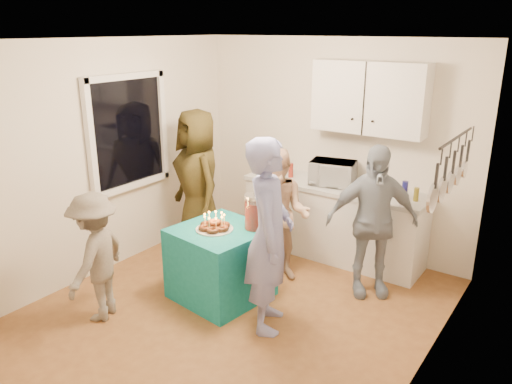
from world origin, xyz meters
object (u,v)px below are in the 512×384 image
Objects in this scene: punch_jar at (256,213)px; child_near_left at (96,257)px; counter at (333,222)px; party_table at (221,263)px; man_birthday at (269,236)px; woman_back_center at (279,215)px; woman_back_right at (372,221)px; woman_back_left at (198,183)px; microwave at (333,173)px.

punch_jar is 0.27× the size of child_near_left.
counter is 2.59× the size of party_table.
man_birthday reaches higher than party_table.
counter is 0.95m from woman_back_center.
child_near_left is at bearing -126.08° from party_table.
counter is 1.02m from woman_back_right.
woman_back_left is (-0.92, 0.73, 0.52)m from party_table.
counter is at bearing -21.85° from man_birthday.
woman_back_center is (1.18, -0.03, -0.15)m from woman_back_left.
woman_back_center is at bearing -1.35° from man_birthday.
woman_back_right is (2.15, 0.23, -0.09)m from woman_back_left.
counter is at bearing -12.94° from microwave.
punch_jar is 0.19× the size of woman_back_left.
party_table is 0.47× the size of woman_back_left.
microwave is 1.00m from woman_back_right.
woman_back_left is at bearing -161.72° from microwave.
counter is 1.21× the size of man_birthday.
man_birthday is at bearing -151.37° from woman_back_right.
woman_back_left is (-1.42, -0.84, 0.47)m from counter.
party_table is at bearing 48.66° from man_birthday.
man_birthday is at bearing -42.15° from punch_jar.
man_birthday is 1.01× the size of woman_back_left.
child_near_left is (-0.72, -0.98, 0.26)m from party_table.
woman_back_right reaches higher than party_table.
microwave is (-0.03, 0.00, 0.62)m from counter.
man_birthday is (0.24, -1.72, -0.14)m from microwave.
party_table is 0.83m from woman_back_center.
punch_jar is at bearing 1.78° from woman_back_left.
child_near_left reaches higher than counter.
microwave is 0.61× the size of party_table.
microwave is 1.53× the size of punch_jar.
party_table is (-0.46, -1.57, -0.67)m from microwave.
punch_jar is 0.23× the size of woman_back_center.
counter reaches higher than party_table.
woman_back_right is (0.97, 0.26, 0.06)m from woman_back_center.
counter is 1.48× the size of woman_back_center.
man_birthday reaches higher than microwave.
punch_jar is at bearing -101.77° from woman_back_center.
woman_back_center is (0.26, 0.70, 0.36)m from party_table.
man_birthday reaches higher than woman_back_center.
child_near_left is (-1.18, -2.55, -0.42)m from microwave.
woman_back_center is (-0.20, -0.87, -0.31)m from microwave.
woman_back_right is (0.52, 1.12, -0.10)m from man_birthday.
man_birthday is 1.66m from child_near_left.
woman_back_left is 1.11× the size of woman_back_right.
woman_back_left is at bearing 157.24° from punch_jar.
woman_back_left is at bearing 141.84° from party_table.
man_birthday is at bearing 99.23° from child_near_left.
woman_back_right is at bearing 38.35° from punch_jar.
microwave is 0.29× the size of woman_back_left.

